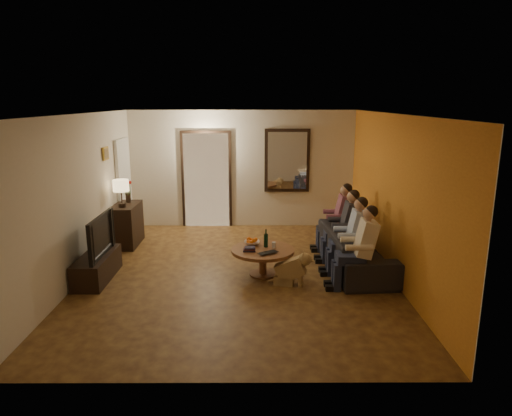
{
  "coord_description": "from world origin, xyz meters",
  "views": [
    {
      "loc": [
        0.27,
        -7.11,
        2.81
      ],
      "look_at": [
        0.3,
        0.3,
        1.05
      ],
      "focal_mm": 32.0,
      "sensor_mm": 36.0,
      "label": 1
    }
  ],
  "objects_px": {
    "dresser": "(127,225)",
    "dog": "(290,268)",
    "wine_bottle": "(266,238)",
    "person_c": "(346,229)",
    "tv": "(94,236)",
    "coffee_table": "(263,262)",
    "table_lamp": "(121,193)",
    "person_a": "(361,251)",
    "bowl": "(252,243)",
    "person_b": "(353,239)",
    "laptop": "(270,254)",
    "tv_stand": "(97,267)",
    "sofa": "(354,249)",
    "person_d": "(339,220)"
  },
  "relations": [
    {
      "from": "person_b",
      "to": "person_c",
      "type": "distance_m",
      "value": 0.6
    },
    {
      "from": "person_c",
      "to": "dog",
      "type": "distance_m",
      "value": 1.53
    },
    {
      "from": "person_a",
      "to": "bowl",
      "type": "distance_m",
      "value": 1.82
    },
    {
      "from": "dresser",
      "to": "wine_bottle",
      "type": "bearing_deg",
      "value": -29.51
    },
    {
      "from": "sofa",
      "to": "person_b",
      "type": "height_order",
      "value": "person_b"
    },
    {
      "from": "coffee_table",
      "to": "bowl",
      "type": "bearing_deg",
      "value": 129.29
    },
    {
      "from": "tv",
      "to": "dog",
      "type": "bearing_deg",
      "value": -94.75
    },
    {
      "from": "dog",
      "to": "person_c",
      "type": "bearing_deg",
      "value": 58.57
    },
    {
      "from": "dresser",
      "to": "bowl",
      "type": "xyz_separation_m",
      "value": [
        2.48,
        -1.41,
        0.07
      ]
    },
    {
      "from": "person_a",
      "to": "dog",
      "type": "height_order",
      "value": "person_a"
    },
    {
      "from": "tv",
      "to": "laptop",
      "type": "relative_size",
      "value": 3.41
    },
    {
      "from": "person_b",
      "to": "laptop",
      "type": "distance_m",
      "value": 1.41
    },
    {
      "from": "tv_stand",
      "to": "tv",
      "type": "bearing_deg",
      "value": 90.0
    },
    {
      "from": "tv",
      "to": "person_c",
      "type": "relative_size",
      "value": 0.94
    },
    {
      "from": "table_lamp",
      "to": "person_a",
      "type": "height_order",
      "value": "table_lamp"
    },
    {
      "from": "tv_stand",
      "to": "coffee_table",
      "type": "xyz_separation_m",
      "value": [
        2.66,
        0.17,
        0.02
      ]
    },
    {
      "from": "tv",
      "to": "coffee_table",
      "type": "bearing_deg",
      "value": -86.42
    },
    {
      "from": "bowl",
      "to": "person_c",
      "type": "bearing_deg",
      "value": 14.49
    },
    {
      "from": "person_d",
      "to": "sofa",
      "type": "bearing_deg",
      "value": -83.66
    },
    {
      "from": "tv_stand",
      "to": "person_a",
      "type": "height_order",
      "value": "person_a"
    },
    {
      "from": "laptop",
      "to": "wine_bottle",
      "type": "bearing_deg",
      "value": 65.09
    },
    {
      "from": "dresser",
      "to": "wine_bottle",
      "type": "distance_m",
      "value": 3.12
    },
    {
      "from": "tv",
      "to": "bowl",
      "type": "distance_m",
      "value": 2.52
    },
    {
      "from": "coffee_table",
      "to": "laptop",
      "type": "xyz_separation_m",
      "value": [
        0.1,
        -0.28,
        0.24
      ]
    },
    {
      "from": "tv",
      "to": "bowl",
      "type": "xyz_separation_m",
      "value": [
        2.48,
        0.39,
        -0.25
      ]
    },
    {
      "from": "tv",
      "to": "person_b",
      "type": "height_order",
      "value": "person_b"
    },
    {
      "from": "sofa",
      "to": "laptop",
      "type": "bearing_deg",
      "value": 109.34
    },
    {
      "from": "tv",
      "to": "person_c",
      "type": "bearing_deg",
      "value": -78.87
    },
    {
      "from": "dog",
      "to": "person_b",
      "type": "bearing_deg",
      "value": 37.09
    },
    {
      "from": "wine_bottle",
      "to": "table_lamp",
      "type": "bearing_deg",
      "value": 154.13
    },
    {
      "from": "person_a",
      "to": "wine_bottle",
      "type": "bearing_deg",
      "value": 155.2
    },
    {
      "from": "dog",
      "to": "wine_bottle",
      "type": "height_order",
      "value": "wine_bottle"
    },
    {
      "from": "sofa",
      "to": "wine_bottle",
      "type": "distance_m",
      "value": 1.56
    },
    {
      "from": "dog",
      "to": "bowl",
      "type": "bearing_deg",
      "value": 146.01
    },
    {
      "from": "tv",
      "to": "laptop",
      "type": "bearing_deg",
      "value": -92.35
    },
    {
      "from": "dog",
      "to": "laptop",
      "type": "distance_m",
      "value": 0.39
    },
    {
      "from": "dresser",
      "to": "person_c",
      "type": "relative_size",
      "value": 0.77
    },
    {
      "from": "tv_stand",
      "to": "sofa",
      "type": "relative_size",
      "value": 0.54
    },
    {
      "from": "dresser",
      "to": "coffee_table",
      "type": "relative_size",
      "value": 0.89
    },
    {
      "from": "dog",
      "to": "wine_bottle",
      "type": "relative_size",
      "value": 1.81
    },
    {
      "from": "dresser",
      "to": "person_d",
      "type": "relative_size",
      "value": 0.77
    },
    {
      "from": "dresser",
      "to": "tv_stand",
      "type": "height_order",
      "value": "dresser"
    },
    {
      "from": "dresser",
      "to": "table_lamp",
      "type": "relative_size",
      "value": 1.7
    },
    {
      "from": "laptop",
      "to": "tv_stand",
      "type": "bearing_deg",
      "value": 145.24
    },
    {
      "from": "dog",
      "to": "laptop",
      "type": "height_order",
      "value": "dog"
    },
    {
      "from": "tv",
      "to": "person_c",
      "type": "xyz_separation_m",
      "value": [
        4.13,
        0.81,
        -0.13
      ]
    },
    {
      "from": "dresser",
      "to": "coffee_table",
      "type": "distance_m",
      "value": 3.13
    },
    {
      "from": "sofa",
      "to": "person_b",
      "type": "distance_m",
      "value": 0.42
    },
    {
      "from": "dresser",
      "to": "dog",
      "type": "bearing_deg",
      "value": -33.74
    },
    {
      "from": "tv_stand",
      "to": "coffee_table",
      "type": "height_order",
      "value": "coffee_table"
    }
  ]
}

